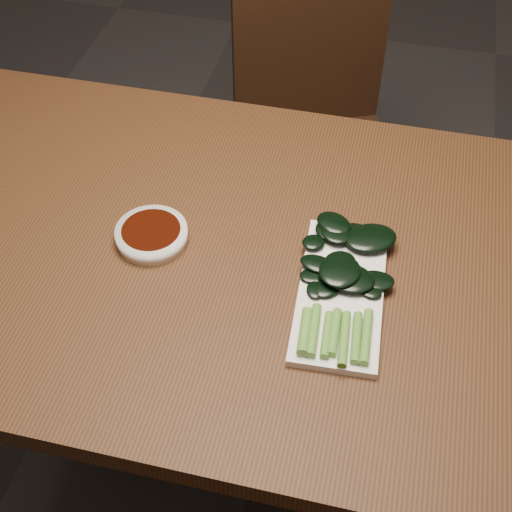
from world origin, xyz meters
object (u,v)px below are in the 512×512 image
table (255,279)px  sauce_bowl (152,235)px  gai_lan (342,271)px  chair_far (315,132)px  serving_plate (341,293)px

table → sauce_bowl: size_ratio=11.61×
table → gai_lan: (0.15, -0.03, 0.10)m
sauce_bowl → gai_lan: 0.32m
chair_far → serving_plate: size_ratio=2.97×
chair_far → gai_lan: (0.15, -0.71, 0.29)m
gai_lan → chair_far: bearing=102.0°
sauce_bowl → chair_far: bearing=76.1°
table → serving_plate: (0.15, -0.06, 0.08)m
sauce_bowl → serving_plate: bearing=-8.1°
serving_plate → gai_lan: bearing=96.7°
table → chair_far: size_ratio=1.57×
chair_far → gai_lan: 0.78m
table → chair_far: chair_far is taller
gai_lan → sauce_bowl: bearing=177.1°
sauce_bowl → serving_plate: 0.33m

